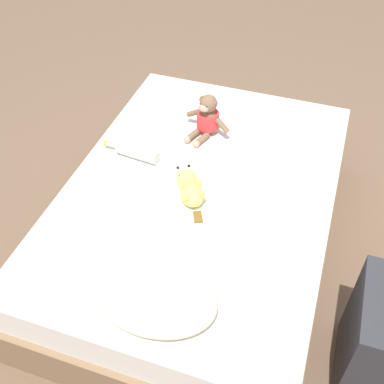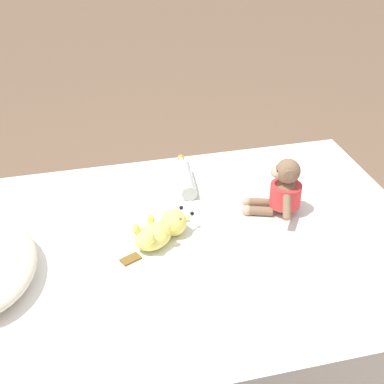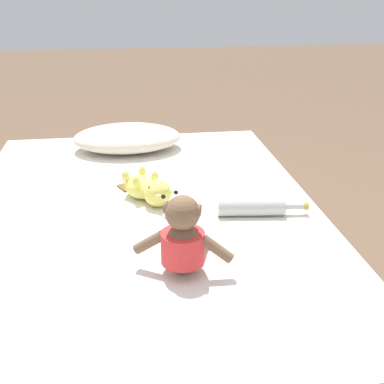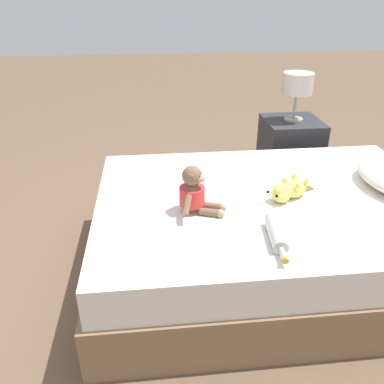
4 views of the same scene
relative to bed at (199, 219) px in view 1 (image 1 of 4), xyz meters
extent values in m
plane|color=brown|center=(0.00, 0.00, -0.23)|extent=(16.00, 16.00, 0.00)
cube|color=#846647|center=(0.00, 0.00, -0.09)|extent=(1.31, 1.87, 0.27)
cube|color=white|center=(0.00, 0.00, 0.14)|extent=(1.27, 1.82, 0.19)
ellipsoid|color=beige|center=(-0.03, 0.68, 0.29)|extent=(0.51, 0.36, 0.12)
ellipsoid|color=brown|center=(0.10, -0.44, 0.31)|extent=(0.14, 0.13, 0.15)
cylinder|color=red|center=(0.10, -0.44, 0.31)|extent=(0.16, 0.16, 0.09)
sphere|color=brown|center=(0.10, -0.44, 0.42)|extent=(0.10, 0.10, 0.10)
ellipsoid|color=tan|center=(0.11, -0.40, 0.41)|extent=(0.07, 0.07, 0.04)
sphere|color=black|center=(0.09, -0.39, 0.43)|extent=(0.01, 0.01, 0.01)
sphere|color=black|center=(0.13, -0.41, 0.43)|extent=(0.01, 0.01, 0.01)
cylinder|color=brown|center=(0.05, -0.42, 0.43)|extent=(0.02, 0.03, 0.03)
cylinder|color=brown|center=(0.14, -0.45, 0.43)|extent=(0.02, 0.03, 0.03)
cylinder|color=brown|center=(0.01, -0.40, 0.32)|extent=(0.10, 0.06, 0.08)
cylinder|color=brown|center=(0.19, -0.47, 0.32)|extent=(0.10, 0.06, 0.08)
cylinder|color=brown|center=(0.10, -0.34, 0.25)|extent=(0.07, 0.11, 0.04)
cylinder|color=brown|center=(0.16, -0.36, 0.25)|extent=(0.07, 0.11, 0.04)
sphere|color=tan|center=(0.12, -0.29, 0.25)|extent=(0.04, 0.04, 0.04)
sphere|color=tan|center=(0.17, -0.31, 0.25)|extent=(0.04, 0.04, 0.04)
ellipsoid|color=#EAE066|center=(0.01, 0.10, 0.28)|extent=(0.17, 0.19, 0.08)
sphere|color=#EAE066|center=(0.06, 0.02, 0.28)|extent=(0.10, 0.10, 0.10)
cone|color=#EAE066|center=(0.11, 0.00, 0.29)|extent=(0.06, 0.07, 0.05)
sphere|color=black|center=(0.12, -0.03, 0.30)|extent=(0.02, 0.02, 0.02)
cone|color=#EAE066|center=(0.06, -0.03, 0.29)|extent=(0.06, 0.07, 0.05)
sphere|color=black|center=(0.08, -0.06, 0.30)|extent=(0.02, 0.02, 0.02)
sphere|color=red|center=(0.09, 0.03, 0.31)|extent=(0.02, 0.02, 0.02)
sphere|color=red|center=(0.04, 0.00, 0.31)|extent=(0.02, 0.02, 0.02)
ellipsoid|color=#EAE066|center=(0.06, 0.10, 0.31)|extent=(0.04, 0.04, 0.05)
ellipsoid|color=#EAE066|center=(-0.01, 0.05, 0.31)|extent=(0.04, 0.04, 0.05)
ellipsoid|color=#EAE066|center=(0.01, 0.16, 0.31)|extent=(0.04, 0.04, 0.05)
ellipsoid|color=#EAE066|center=(-0.05, 0.12, 0.31)|extent=(0.04, 0.04, 0.05)
cube|color=brown|center=(-0.05, 0.20, 0.24)|extent=(0.07, 0.08, 0.01)
cylinder|color=#B7BCB2|center=(0.38, -0.11, 0.27)|extent=(0.24, 0.09, 0.06)
cylinder|color=#B7BCB2|center=(0.53, -0.12, 0.27)|extent=(0.07, 0.03, 0.02)
cylinder|color=gold|center=(0.57, -0.13, 0.27)|extent=(0.02, 0.03, 0.03)
camera|label=1|loc=(-0.50, 1.60, 1.85)|focal=44.49mm
camera|label=2|loc=(-1.54, 0.34, 1.45)|focal=50.82mm
camera|label=3|loc=(-0.04, -1.63, 1.00)|focal=46.73mm
camera|label=4|loc=(1.72, -0.61, 1.20)|focal=36.49mm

